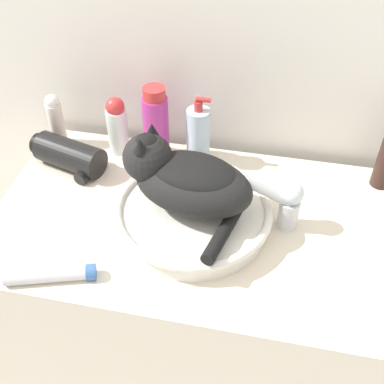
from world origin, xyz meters
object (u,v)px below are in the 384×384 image
Objects in this scene: cream_tube at (52,275)px; hair_dryer at (70,155)px; cat at (185,178)px; deodorant_stick at (56,120)px; lotion_bottle_white at (117,125)px; soap_pump_bottle at (198,136)px; shampoo_bottle_tall at (156,125)px; faucet at (285,202)px.

hair_dryer reaches higher than cream_tube.
deodorant_stick is (-0.39, 0.22, -0.06)m from cat.
hair_dryer is at bearing 106.09° from cream_tube.
lotion_bottle_white is 0.89× the size of cream_tube.
deodorant_stick is (-0.17, 0.00, -0.01)m from lotion_bottle_white.
cat is 0.45m from deodorant_stick.
soap_pump_bottle is (0.21, 0.00, -0.00)m from lotion_bottle_white.
shampoo_bottle_tall reaches higher than hair_dryer.
lotion_bottle_white is at bearing 90.27° from cream_tube.
deodorant_stick is at bearing 111.34° from cream_tube.
faucet is 0.69× the size of hair_dryer.
soap_pump_bottle is at bearing 64.52° from cream_tube.
lotion_bottle_white reaches higher than faucet.
faucet is 0.50m from cream_tube.
shampoo_bottle_tall is 1.36× the size of deodorant_stick.
cat is at bearing -44.74° from lotion_bottle_white.
shampoo_bottle_tall is 0.11m from soap_pump_bottle.
soap_pump_bottle reaches higher than faucet.
cream_tube is at bearing -102.96° from shampoo_bottle_tall.
hair_dryer is (-0.32, 0.13, -0.09)m from cat.
lotion_bottle_white is 0.77× the size of hair_dryer.
cat is at bearing -61.08° from shampoo_bottle_tall.
lotion_bottle_white is at bearing -0.00° from deodorant_stick.
shampoo_bottle_tall is at bearing 0.00° from deodorant_stick.
shampoo_bottle_tall is (-0.33, 0.19, 0.02)m from faucet.
lotion_bottle_white is at bearing -121.12° from hair_dryer.
cat is 1.54× the size of soap_pump_bottle.
deodorant_stick is (-0.27, -0.00, -0.02)m from shampoo_bottle_tall.
deodorant_stick reaches higher than cream_tube.
lotion_bottle_white reaches higher than deodorant_stick.
lotion_bottle_white is at bearing -180.00° from shampoo_bottle_tall.
faucet is 0.54m from hair_dryer.
shampoo_bottle_tall is 0.27m from deodorant_stick.
hair_dryer is (-0.10, 0.34, 0.02)m from cream_tube.
cream_tube is 0.87× the size of hair_dryer.
faucet is at bearing 29.44° from cream_tube.
lotion_bottle_white is (-0.10, -0.00, -0.02)m from shampoo_bottle_tall.
shampoo_bottle_tall reaches higher than lotion_bottle_white.
cat is 1.46× the size of shampoo_bottle_tall.
cat is 2.04× the size of faucet.
soap_pump_bottle is (-0.23, 0.19, 0.01)m from faucet.
lotion_bottle_white reaches higher than cream_tube.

